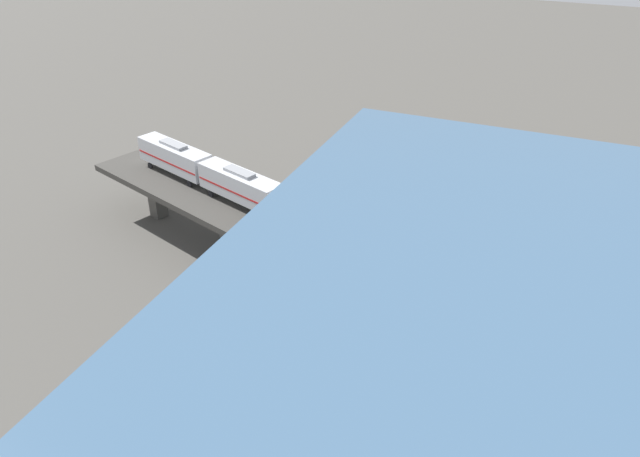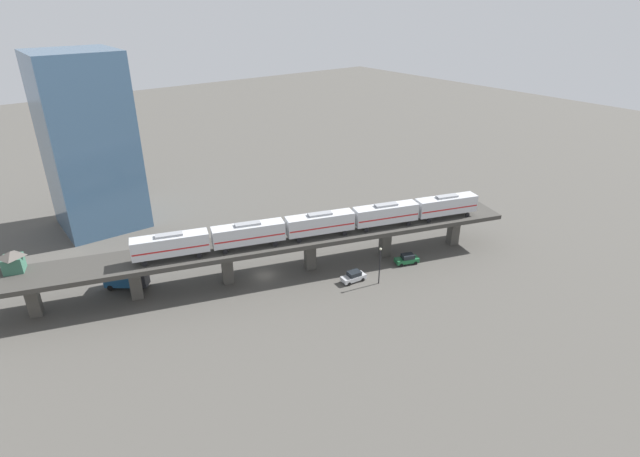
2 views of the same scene
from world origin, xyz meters
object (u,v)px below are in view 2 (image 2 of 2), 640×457
subway_train (320,223)px  delivery_truck (126,278)px  street_car_silver (354,276)px  street_lamp (380,263)px  signal_hut (13,261)px  office_tower (89,143)px  street_car_green (407,259)px

subway_train → delivery_truck: bearing=62.5°
street_car_silver → street_lamp: street_lamp is taller
signal_hut → office_tower: office_tower is taller
subway_train → office_tower: 51.95m
street_car_green → street_lamp: 9.76m
street_car_silver → delivery_truck: bearing=55.5°
street_lamp → office_tower: bearing=29.2°
office_tower → street_car_green: bearing=-143.1°
subway_train → delivery_truck: size_ratio=8.58×
office_tower → signal_hut: bearing=142.9°
office_tower → street_lamp: bearing=-150.8°
street_car_green → street_car_silver: (1.25, 12.02, 0.00)m
subway_train → signal_hut: (18.85, 44.65, -0.74)m
street_car_green → subway_train: bearing=61.4°
signal_hut → office_tower: 33.72m
signal_hut → street_car_silver: size_ratio=0.89×
subway_train → street_lamp: size_ratio=8.66×
subway_train → signal_hut: size_ratio=14.76×
subway_train → street_lamp: 12.36m
delivery_truck → office_tower: office_tower is taller
subway_train → street_lamp: subway_train is taller
subway_train → office_tower: (44.68, 25.08, 8.57)m
signal_hut → delivery_truck: 16.75m
street_car_green → delivery_truck: bearing=62.1°
street_car_silver → delivery_truck: size_ratio=0.65×
signal_hut → delivery_truck: signal_hut is taller
street_car_green → street_lamp: size_ratio=0.68×
street_car_silver → office_tower: size_ratio=0.13×
signal_hut → subway_train: bearing=-112.9°
signal_hut → street_car_silver: (-25.43, -46.98, -7.75)m
signal_hut → delivery_truck: bearing=-102.8°
signal_hut → street_car_green: bearing=-114.3°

